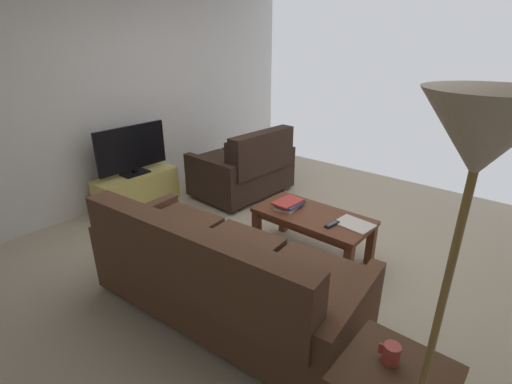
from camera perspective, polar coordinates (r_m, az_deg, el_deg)
name	(u,v)px	position (r m, az deg, el deg)	size (l,w,h in m)	color
ground_plane	(287,257)	(3.64, 4.79, -9.91)	(4.88, 5.56, 0.01)	#B7A88E
wall_right	(127,87)	(4.91, -19.29, 14.99)	(0.12, 5.56, 2.79)	silver
sofa_main	(219,274)	(2.76, -5.64, -12.45)	(2.11, 1.04, 0.88)	black
loveseat_near	(245,168)	(4.86, -1.72, 3.73)	(0.94, 1.24, 0.90)	black
coffee_table	(313,221)	(3.50, 8.70, -4.45)	(1.07, 0.54, 0.44)	brown
floor_lamp	(475,167)	(1.30, 30.59, 3.27)	(0.38, 0.38, 1.82)	olive
tv_stand	(137,190)	(4.81, -17.80, 0.33)	(0.38, 1.01, 0.42)	#D8C666
flat_tv	(132,150)	(4.65, -18.56, 6.21)	(0.20, 0.91, 0.59)	black
coffee_mug	(391,354)	(2.01, 20.08, -22.32)	(0.10, 0.08, 0.10)	#B23F38
book_stack	(289,204)	(3.57, 5.07, -1.84)	(0.22, 0.32, 0.07)	silver
tv_remote	(332,224)	(3.30, 11.62, -4.89)	(0.07, 0.16, 0.02)	black
loose_magazine	(354,224)	(3.36, 14.89, -4.77)	(0.23, 0.31, 0.01)	silver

